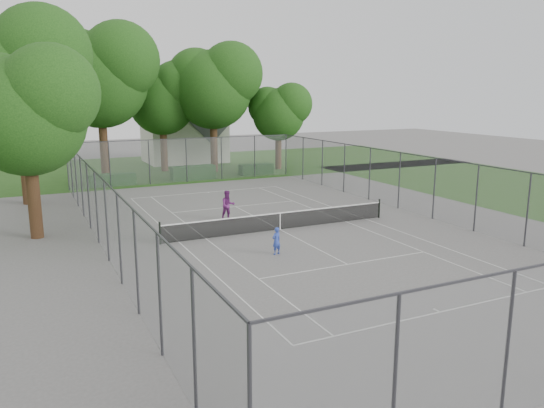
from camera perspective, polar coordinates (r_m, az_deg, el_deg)
name	(u,v)px	position (r m, az deg, el deg)	size (l,w,h in m)	color
ground	(280,230)	(28.02, 0.88, -2.78)	(120.00, 120.00, 0.00)	#63615E
grass_far	(160,168)	(52.18, -11.94, 3.84)	(60.00, 20.00, 0.00)	#224915
court_markings	(280,230)	(28.01, 0.88, -2.77)	(11.03, 23.83, 0.01)	silver
tennis_net	(280,220)	(27.89, 0.89, -1.77)	(12.87, 0.10, 1.10)	black
perimeter_fence	(280,196)	(27.61, 0.89, 0.85)	(18.08, 34.08, 3.52)	#38383D
tree_far_left	(101,72)	(45.63, -17.95, 13.38)	(8.82, 8.05, 12.67)	#392315
tree_far_midleft	(163,96)	(49.38, -11.66, 11.33)	(6.89, 6.29, 9.91)	#392315
tree_far_midright	(214,83)	(48.43, -6.26, 12.80)	(8.01, 7.31, 11.51)	#392315
tree_far_right	(279,110)	(49.85, 0.81, 10.06)	(5.57, 5.08, 8.00)	#392315
tree_side_back	(18,69)	(37.22, -25.66, 12.96)	(8.63, 7.88, 12.40)	#392315
tree_side_front	(27,107)	(28.05, -24.84, 9.49)	(6.53, 5.96, 9.39)	#392315
hedge_left	(112,179)	(43.26, -16.82, 2.54)	(3.54, 1.06, 0.88)	#174215
hedge_mid	(193,173)	(44.57, -8.49, 3.36)	(3.65, 1.04, 1.15)	#174215
hedge_right	(256,169)	(47.10, -1.72, 3.78)	(2.97, 1.09, 0.89)	#174215
house	(184,124)	(56.09, -9.47, 8.52)	(7.85, 6.08, 9.77)	beige
girl_player	(276,241)	(23.68, 0.48, -3.98)	(0.46, 0.30, 1.25)	#2F48B3
woman_player	(228,205)	(30.09, -4.77, -0.14)	(0.82, 0.64, 1.69)	#722671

